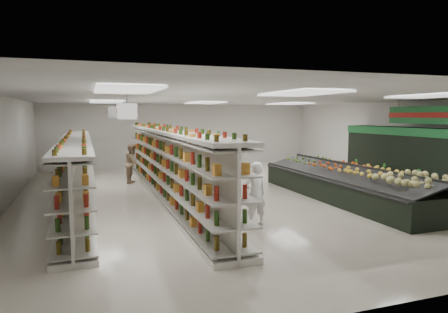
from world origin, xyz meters
name	(u,v)px	position (x,y,z in m)	size (l,w,h in m)	color
floor	(239,194)	(0.00, 0.00, 0.00)	(16.00, 16.00, 0.00)	beige
ceiling	(239,98)	(0.00, 0.00, 3.20)	(14.00, 16.00, 0.02)	white
wall_back	(183,135)	(0.00, 8.00, 1.60)	(14.00, 0.02, 3.20)	silver
wall_front	(443,189)	(0.00, -8.00, 1.60)	(14.00, 0.02, 3.20)	silver
wall_left	(1,154)	(-7.00, 0.00, 1.60)	(0.02, 16.00, 3.20)	silver
wall_right	(407,142)	(7.00, 0.00, 1.60)	(0.02, 16.00, 3.20)	silver
produce_wall_case	(428,155)	(6.53, -1.50, 1.24)	(0.93, 8.00, 2.20)	black
aisle_sign_near	(127,111)	(-3.80, -2.00, 2.75)	(0.52, 0.06, 0.75)	white
aisle_sign_far	(115,112)	(-3.80, 2.00, 2.75)	(0.52, 0.06, 0.75)	white
hortifruti_banner	(424,115)	(6.25, -1.50, 2.65)	(0.12, 3.20, 0.95)	#1C6B30
gondola_left	(77,173)	(-5.10, 0.47, 0.90)	(0.88, 11.28, 1.96)	white
gondola_center	(168,167)	(-2.34, 0.31, 1.00)	(0.96, 12.62, 2.19)	white
produce_island	(354,183)	(3.24, -1.79, 0.50)	(2.68, 7.38, 1.10)	black
soda_endcap	(206,154)	(0.41, 5.29, 0.84)	(1.52, 1.18, 1.74)	#A11712
shopper_main	(255,194)	(-1.00, -3.63, 0.77)	(0.56, 0.37, 1.55)	silver
shopper_background	(133,163)	(-3.09, 3.54, 0.77)	(0.75, 0.46, 1.54)	tan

